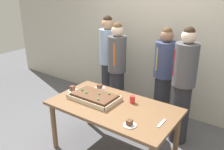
{
  "coord_description": "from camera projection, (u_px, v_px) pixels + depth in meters",
  "views": [
    {
      "loc": [
        1.57,
        -2.25,
        2.23
      ],
      "look_at": [
        -0.12,
        0.15,
        1.1
      ],
      "focal_mm": 38.18,
      "sensor_mm": 36.0,
      "label": 1
    }
  ],
  "objects": [
    {
      "name": "party_table",
      "position": [
        113.0,
        111.0,
        3.13
      ],
      "size": [
        1.67,
        0.91,
        0.75
      ],
      "color": "brown",
      "rests_on": "ground_plane"
    },
    {
      "name": "cake_server_utensil",
      "position": [
        162.0,
        123.0,
        2.7
      ],
      "size": [
        0.03,
        0.2,
        0.01
      ],
      "primitive_type": "cube",
      "color": "silver",
      "rests_on": "party_table"
    },
    {
      "name": "person_serving_front",
      "position": [
        183.0,
        86.0,
        3.32
      ],
      "size": [
        0.32,
        0.32,
        1.72
      ],
      "rotation": [
        0.0,
        0.0,
        -2.43
      ],
      "color": "#28282D",
      "rests_on": "ground_plane"
    },
    {
      "name": "person_green_shirt_behind",
      "position": [
        117.0,
        70.0,
        4.02
      ],
      "size": [
        0.31,
        0.31,
        1.66
      ],
      "rotation": [
        0.0,
        0.0,
        -1.31
      ],
      "color": "#28282D",
      "rests_on": "ground_plane"
    },
    {
      "name": "plated_slice_near_right",
      "position": [
        100.0,
        87.0,
        3.59
      ],
      "size": [
        0.15,
        0.15,
        0.07
      ],
      "color": "white",
      "rests_on": "party_table"
    },
    {
      "name": "person_left_edge_reaching",
      "position": [
        108.0,
        60.0,
        4.4
      ],
      "size": [
        0.3,
        0.3,
        1.72
      ],
      "rotation": [
        0.0,
        0.0,
        -1.08
      ],
      "color": "#28282D",
      "rests_on": "ground_plane"
    },
    {
      "name": "plated_slice_near_left",
      "position": [
        73.0,
        89.0,
        3.5
      ],
      "size": [
        0.15,
        0.15,
        0.08
      ],
      "color": "white",
      "rests_on": "party_table"
    },
    {
      "name": "person_striped_tie_right",
      "position": [
        164.0,
        75.0,
        3.87
      ],
      "size": [
        0.34,
        0.34,
        1.62
      ],
      "rotation": [
        0.0,
        0.0,
        -1.96
      ],
      "color": "#28282D",
      "rests_on": "ground_plane"
    },
    {
      "name": "sheet_cake",
      "position": [
        94.0,
        97.0,
        3.24
      ],
      "size": [
        0.66,
        0.4,
        0.11
      ],
      "color": "beige",
      "rests_on": "party_table"
    },
    {
      "name": "plated_slice_far_left",
      "position": [
        130.0,
        124.0,
        2.65
      ],
      "size": [
        0.15,
        0.15,
        0.07
      ],
      "color": "white",
      "rests_on": "party_table"
    },
    {
      "name": "drink_cup_nearest",
      "position": [
        132.0,
        99.0,
        3.15
      ],
      "size": [
        0.07,
        0.07,
        0.1
      ],
      "primitive_type": "cylinder",
      "color": "red",
      "rests_on": "party_table"
    },
    {
      "name": "interior_back_panel",
      "position": [
        167.0,
        30.0,
        4.05
      ],
      "size": [
        8.0,
        0.12,
        3.0
      ],
      "primitive_type": "cube",
      "color": "beige",
      "rests_on": "ground_plane"
    }
  ]
}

